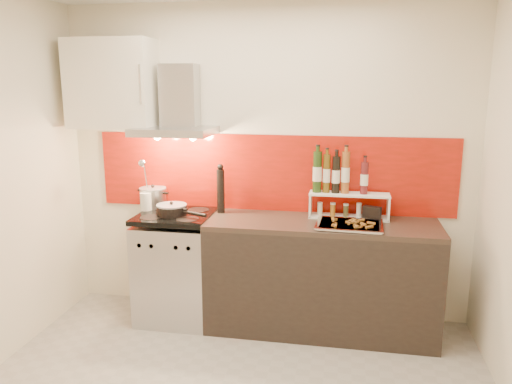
% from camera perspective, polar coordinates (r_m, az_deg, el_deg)
% --- Properties ---
extents(back_wall, '(3.40, 0.02, 2.60)m').
position_cam_1_polar(back_wall, '(4.18, 1.11, 3.30)').
color(back_wall, silver).
rests_on(back_wall, ground).
extents(backsplash, '(3.00, 0.02, 0.64)m').
position_cam_1_polar(backsplash, '(4.18, 1.75, 2.17)').
color(backsplash, maroon).
rests_on(backsplash, back_wall).
extents(range_stove, '(0.60, 0.60, 0.91)m').
position_cam_1_polar(range_stove, '(4.29, -8.99, -8.52)').
color(range_stove, '#B7B7BA').
rests_on(range_stove, ground).
extents(counter, '(1.80, 0.60, 0.90)m').
position_cam_1_polar(counter, '(4.07, 7.43, -9.50)').
color(counter, black).
rests_on(counter, ground).
extents(range_hood, '(0.62, 0.50, 0.61)m').
position_cam_1_polar(range_hood, '(4.15, -8.95, 9.24)').
color(range_hood, '#B7B7BA').
rests_on(range_hood, back_wall).
extents(upper_cabinet, '(0.70, 0.35, 0.72)m').
position_cam_1_polar(upper_cabinet, '(4.35, -16.11, 11.78)').
color(upper_cabinet, white).
rests_on(upper_cabinet, back_wall).
extents(stock_pot, '(0.23, 0.23, 0.20)m').
position_cam_1_polar(stock_pot, '(4.39, -11.67, -0.58)').
color(stock_pot, '#B7B7BA').
rests_on(stock_pot, range_stove).
extents(saute_pan, '(0.45, 0.27, 0.11)m').
position_cam_1_polar(saute_pan, '(4.09, -9.53, -2.02)').
color(saute_pan, black).
rests_on(saute_pan, range_stove).
extents(utensil_jar, '(0.09, 0.14, 0.45)m').
position_cam_1_polar(utensil_jar, '(4.27, -12.52, -0.44)').
color(utensil_jar, silver).
rests_on(utensil_jar, range_stove).
extents(pepper_mill, '(0.06, 0.06, 0.41)m').
position_cam_1_polar(pepper_mill, '(4.13, -4.07, 0.33)').
color(pepper_mill, black).
rests_on(pepper_mill, counter).
extents(step_shelf, '(0.63, 0.17, 0.53)m').
position_cam_1_polar(step_shelf, '(4.01, 9.69, 0.44)').
color(step_shelf, white).
rests_on(step_shelf, counter).
extents(caddy_box, '(0.15, 0.11, 0.12)m').
position_cam_1_polar(caddy_box, '(3.99, 13.10, -2.44)').
color(caddy_box, black).
rests_on(caddy_box, counter).
extents(baking_tray, '(0.51, 0.40, 0.03)m').
position_cam_1_polar(baking_tray, '(3.83, 10.63, -3.66)').
color(baking_tray, silver).
rests_on(baking_tray, counter).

